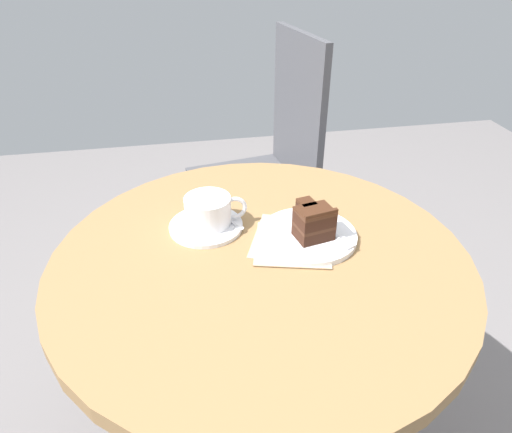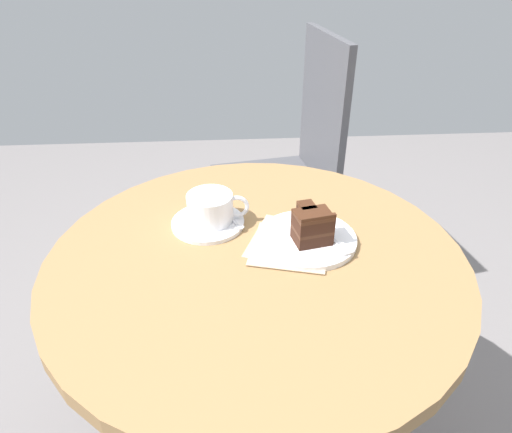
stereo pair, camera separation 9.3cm
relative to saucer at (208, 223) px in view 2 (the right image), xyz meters
name	(u,v)px [view 2 (the right image)]	position (x,y,z in m)	size (l,w,h in m)	color
cafe_table	(256,296)	(0.10, -0.11, -0.11)	(0.82, 0.82, 0.69)	olive
saucer	(208,223)	(0.00, 0.00, 0.00)	(0.16, 0.16, 0.01)	white
coffee_cup	(211,207)	(0.01, 0.00, 0.04)	(0.13, 0.10, 0.06)	white
teaspoon	(233,220)	(0.05, 0.00, 0.01)	(0.05, 0.10, 0.00)	silver
cake_plate	(307,239)	(0.20, -0.08, 0.00)	(0.20, 0.20, 0.01)	white
cake_slice	(312,226)	(0.21, -0.09, 0.04)	(0.08, 0.09, 0.07)	#381E14
fork	(333,240)	(0.25, -0.09, 0.01)	(0.07, 0.14, 0.00)	silver
napkin	(291,244)	(0.17, -0.09, 0.00)	(0.21, 0.21, 0.00)	tan
cafe_chair	(297,155)	(0.29, 0.61, -0.13)	(0.44, 0.44, 0.96)	#4C4C51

